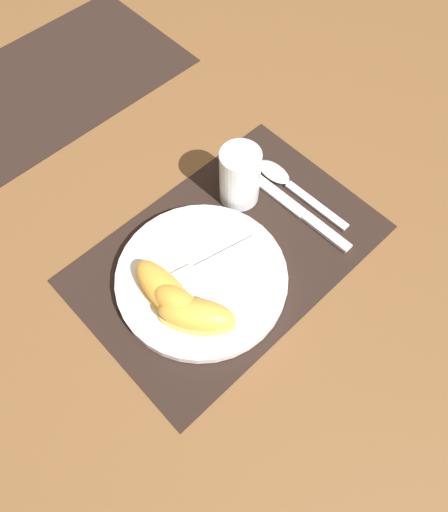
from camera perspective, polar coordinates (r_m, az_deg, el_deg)
name	(u,v)px	position (r m, az deg, el deg)	size (l,w,h in m)	color
ground_plane	(228,253)	(0.78, 0.42, 0.31)	(3.00, 3.00, 0.00)	brown
placemat	(228,253)	(0.78, 0.42, 0.38)	(0.46, 0.31, 0.00)	black
placemat_far	(59,77)	(1.08, -18.33, 18.83)	(0.46, 0.31, 0.00)	black
plate	(202,278)	(0.75, -2.57, -2.57)	(0.26, 0.26, 0.02)	white
juice_glass	(240,179)	(0.80, 1.80, 8.80)	(0.07, 0.07, 0.10)	silver
knife	(297,209)	(0.82, 8.29, 5.33)	(0.02, 0.23, 0.01)	silver
spoon	(285,181)	(0.85, 6.96, 8.55)	(0.04, 0.19, 0.01)	silver
fork	(199,268)	(0.74, -2.82, -1.44)	(0.18, 0.06, 0.00)	silver
citrus_wedge_0	(168,295)	(0.71, -6.39, -4.44)	(0.06, 0.14, 0.03)	#F7C656
citrus_wedge_1	(179,305)	(0.70, -5.11, -5.63)	(0.06, 0.10, 0.04)	#F7C656
citrus_wedge_2	(196,315)	(0.69, -3.17, -6.76)	(0.11, 0.12, 0.04)	#F7C656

